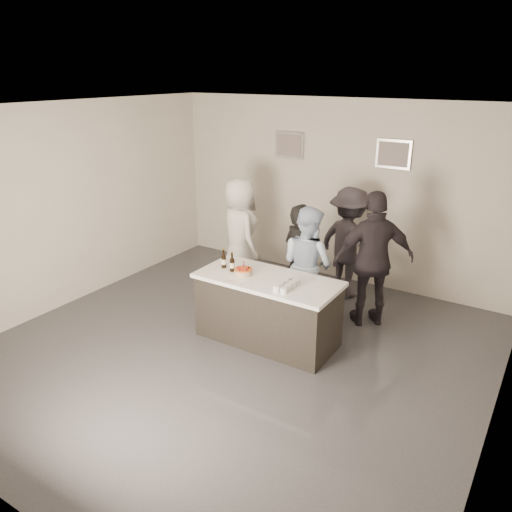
% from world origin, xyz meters
% --- Properties ---
extents(floor, '(6.00, 6.00, 0.00)m').
position_xyz_m(floor, '(0.00, 0.00, 0.00)').
color(floor, '#3D3D42').
rests_on(floor, ground).
extents(ceiling, '(6.00, 6.00, 0.00)m').
position_xyz_m(ceiling, '(0.00, 0.00, 3.00)').
color(ceiling, white).
extents(wall_back, '(6.00, 0.04, 3.00)m').
position_xyz_m(wall_back, '(0.00, 3.00, 1.50)').
color(wall_back, beige).
rests_on(wall_back, ground).
extents(wall_left, '(0.04, 6.00, 3.00)m').
position_xyz_m(wall_left, '(-3.00, 0.00, 1.50)').
color(wall_left, beige).
rests_on(wall_left, ground).
extents(picture_left, '(0.54, 0.04, 0.44)m').
position_xyz_m(picture_left, '(-0.90, 2.97, 2.20)').
color(picture_left, '#B2B2B7').
rests_on(picture_left, wall_back).
extents(picture_right, '(0.54, 0.04, 0.44)m').
position_xyz_m(picture_right, '(0.90, 2.97, 2.20)').
color(picture_right, '#B2B2B7').
rests_on(picture_right, wall_back).
extents(bar_counter, '(1.86, 0.86, 0.90)m').
position_xyz_m(bar_counter, '(0.20, 0.47, 0.45)').
color(bar_counter, white).
rests_on(bar_counter, ground).
extents(cake, '(0.24, 0.24, 0.07)m').
position_xyz_m(cake, '(-0.13, 0.39, 0.94)').
color(cake, '#DF5317').
rests_on(cake, bar_counter).
extents(beer_bottle_a, '(0.07, 0.07, 0.26)m').
position_xyz_m(beer_bottle_a, '(-0.49, 0.46, 1.03)').
color(beer_bottle_a, black).
rests_on(beer_bottle_a, bar_counter).
extents(beer_bottle_b, '(0.07, 0.07, 0.26)m').
position_xyz_m(beer_bottle_b, '(-0.32, 0.41, 1.03)').
color(beer_bottle_b, black).
rests_on(beer_bottle_b, bar_counter).
extents(tumbler_cluster, '(0.19, 0.40, 0.08)m').
position_xyz_m(tumbler_cluster, '(0.55, 0.33, 0.94)').
color(tumbler_cluster, '#C57912').
rests_on(tumbler_cluster, bar_counter).
extents(candles, '(0.24, 0.08, 0.01)m').
position_xyz_m(candles, '(-0.08, 0.12, 0.90)').
color(candles, pink).
rests_on(candles, bar_counter).
extents(person_main_black, '(0.70, 0.57, 1.67)m').
position_xyz_m(person_main_black, '(0.19, 1.39, 0.84)').
color(person_main_black, black).
rests_on(person_main_black, ground).
extents(person_main_blue, '(0.97, 0.85, 1.67)m').
position_xyz_m(person_main_blue, '(0.33, 1.32, 0.84)').
color(person_main_blue, silver).
rests_on(person_main_blue, ground).
extents(person_guest_left, '(1.06, 0.97, 1.82)m').
position_xyz_m(person_guest_left, '(-1.13, 1.79, 0.91)').
color(person_guest_left, silver).
rests_on(person_guest_left, ground).
extents(person_guest_right, '(1.17, 1.06, 1.92)m').
position_xyz_m(person_guest_right, '(1.17, 1.67, 0.96)').
color(person_guest_right, '#252026').
rests_on(person_guest_right, ground).
extents(person_guest_back, '(1.28, 0.96, 1.76)m').
position_xyz_m(person_guest_back, '(0.52, 2.36, 0.88)').
color(person_guest_back, '#312D35').
rests_on(person_guest_back, ground).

